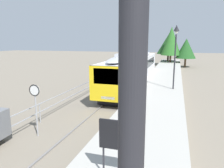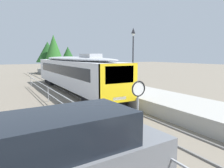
{
  "view_description": "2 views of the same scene",
  "coord_description": "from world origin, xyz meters",
  "px_view_note": "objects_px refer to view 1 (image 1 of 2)",
  "views": [
    {
      "loc": [
        4.55,
        1.44,
        4.93
      ],
      "look_at": [
        0.0,
        16.34,
        1.8
      ],
      "focal_mm": 34.03,
      "sensor_mm": 36.0,
      "label": 1
    },
    {
      "loc": [
        -6.95,
        4.13,
        3.74
      ],
      "look_at": [
        0.0,
        16.34,
        1.8
      ],
      "focal_mm": 33.14,
      "sensor_mm": 36.0,
      "label": 2
    }
  ],
  "objects_px": {
    "commuter_train": "(133,67)",
    "platform_lamp_near_end": "(132,115)",
    "platform_notice_board": "(119,137)",
    "speed_limit_sign": "(35,97)",
    "platform_lamp_mid_platform": "(176,45)"
  },
  "relations": [
    {
      "from": "commuter_train",
      "to": "platform_lamp_near_end",
      "type": "distance_m",
      "value": 22.7
    },
    {
      "from": "commuter_train",
      "to": "platform_lamp_near_end",
      "type": "height_order",
      "value": "platform_lamp_near_end"
    },
    {
      "from": "platform_lamp_mid_platform",
      "to": "platform_notice_board",
      "type": "bearing_deg",
      "value": -95.76
    },
    {
      "from": "platform_lamp_mid_platform",
      "to": "platform_notice_board",
      "type": "distance_m",
      "value": 13.35
    },
    {
      "from": "platform_lamp_near_end",
      "to": "platform_lamp_mid_platform",
      "type": "relative_size",
      "value": 1.0
    },
    {
      "from": "commuter_train",
      "to": "speed_limit_sign",
      "type": "xyz_separation_m",
      "value": [
        -2.28,
        -14.11,
        -0.02
      ]
    },
    {
      "from": "commuter_train",
      "to": "platform_lamp_near_end",
      "type": "xyz_separation_m",
      "value": [
        4.38,
        -22.13,
        2.48
      ]
    },
    {
      "from": "platform_notice_board",
      "to": "speed_limit_sign",
      "type": "relative_size",
      "value": 0.64
    },
    {
      "from": "commuter_train",
      "to": "platform_lamp_near_end",
      "type": "relative_size",
      "value": 3.44
    },
    {
      "from": "platform_lamp_near_end",
      "to": "platform_notice_board",
      "type": "distance_m",
      "value": 5.46
    },
    {
      "from": "platform_lamp_near_end",
      "to": "platform_lamp_mid_platform",
      "type": "bearing_deg",
      "value": 90.0
    },
    {
      "from": "platform_lamp_near_end",
      "to": "speed_limit_sign",
      "type": "bearing_deg",
      "value": 129.71
    },
    {
      "from": "platform_notice_board",
      "to": "platform_lamp_mid_platform",
      "type": "bearing_deg",
      "value": 84.24
    },
    {
      "from": "platform_notice_board",
      "to": "platform_lamp_near_end",
      "type": "bearing_deg",
      "value": -74.36
    },
    {
      "from": "platform_lamp_mid_platform",
      "to": "platform_notice_board",
      "type": "xyz_separation_m",
      "value": [
        -1.32,
        -13.06,
        -2.44
      ]
    }
  ]
}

